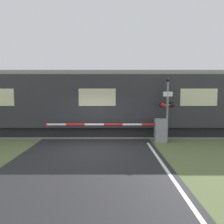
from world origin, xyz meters
name	(u,v)px	position (x,y,z in m)	size (l,w,h in m)	color
ground_plane	(93,148)	(0.00, 0.00, 0.00)	(80.00, 80.00, 0.00)	#5B6B3D
track_bed	(98,133)	(0.00, 3.52, 0.02)	(36.00, 3.20, 0.13)	gray
train	(99,102)	(0.06, 3.52, 1.96)	(20.40, 2.78, 3.82)	black
crossing_barrier	(150,129)	(2.87, 1.28, 0.67)	(6.29, 0.44, 1.23)	gray
signal_post	(167,106)	(3.78, 1.46, 1.88)	(0.81, 0.26, 3.31)	gray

